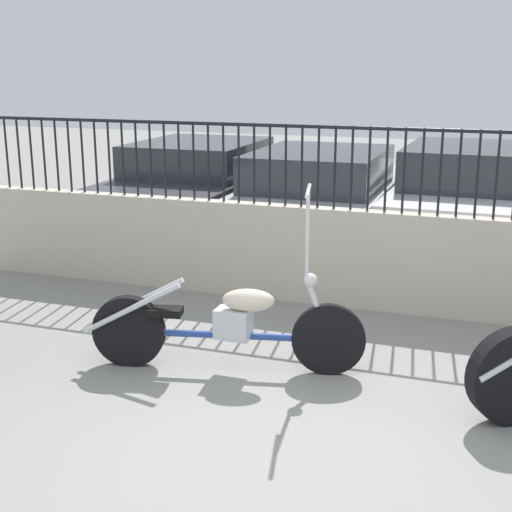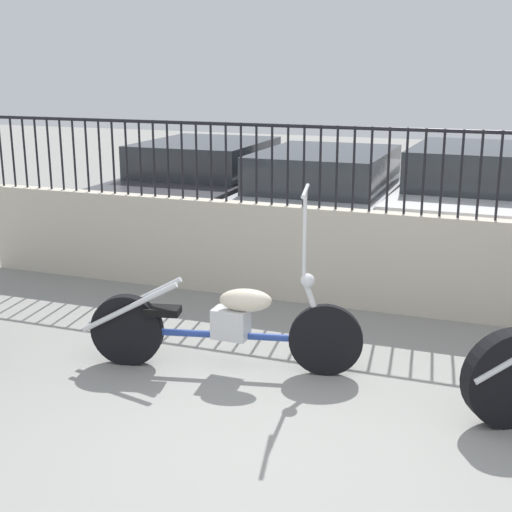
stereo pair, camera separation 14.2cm
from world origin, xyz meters
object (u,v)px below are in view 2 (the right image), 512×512
(motorcycle_blue, at_px, (213,323))
(car_dark_grey, at_px, (210,183))
(car_silver, at_px, (328,197))
(car_white, at_px, (480,196))

(motorcycle_blue, relative_size, car_dark_grey, 0.52)
(car_dark_grey, bearing_deg, car_silver, -103.89)
(car_silver, height_order, car_white, car_white)
(car_dark_grey, relative_size, car_white, 1.00)
(car_dark_grey, distance_m, car_white, 3.85)
(car_silver, bearing_deg, car_white, -72.90)
(motorcycle_blue, xyz_separation_m, car_silver, (-0.21, 4.30, 0.27))
(car_dark_grey, xyz_separation_m, car_silver, (1.93, -0.45, -0.00))
(motorcycle_blue, height_order, car_white, motorcycle_blue)
(car_dark_grey, relative_size, car_silver, 0.96)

